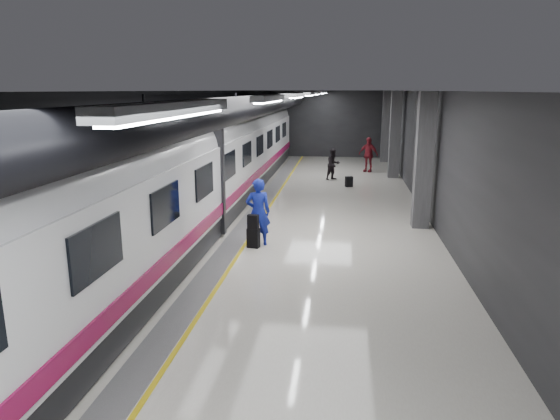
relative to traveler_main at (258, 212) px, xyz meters
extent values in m
plane|color=silver|center=(0.55, 0.70, -1.01)|extent=(40.00, 40.00, 0.00)
cube|color=black|center=(0.55, 0.70, 3.49)|extent=(10.00, 40.00, 0.02)
cube|color=#28282B|center=(0.55, 20.70, 1.24)|extent=(10.00, 0.02, 4.50)
cube|color=#28282B|center=(-4.45, 0.70, 1.24)|extent=(0.02, 40.00, 4.50)
cube|color=#28282B|center=(5.55, 0.70, 1.24)|extent=(0.02, 40.00, 4.50)
cube|color=slate|center=(-0.80, 0.70, -1.01)|extent=(0.65, 39.80, 0.01)
cube|color=yellow|center=(-0.40, 0.70, -1.00)|extent=(0.10, 39.80, 0.01)
cylinder|color=black|center=(-0.75, 0.70, 2.94)|extent=(0.80, 38.00, 0.80)
cube|color=silver|center=(1.15, -10.30, 3.39)|extent=(0.22, 2.60, 0.10)
cube|color=silver|center=(1.15, -5.30, 3.39)|extent=(0.22, 2.60, 0.10)
cube|color=silver|center=(1.15, -0.30, 3.39)|extent=(0.22, 2.60, 0.10)
cube|color=silver|center=(1.15, 4.70, 3.39)|extent=(0.22, 2.60, 0.10)
cube|color=silver|center=(1.15, 9.70, 3.39)|extent=(0.22, 2.60, 0.10)
cube|color=silver|center=(1.15, 14.70, 3.39)|extent=(0.22, 2.60, 0.10)
cube|color=silver|center=(1.15, 18.70, 3.39)|extent=(0.22, 2.60, 0.10)
cube|color=#515154|center=(5.10, 2.70, 1.24)|extent=(0.55, 0.55, 4.50)
cube|color=#515154|center=(5.10, 12.70, 1.24)|extent=(0.55, 0.55, 4.50)
cube|color=#515154|center=(5.10, 18.70, 1.24)|extent=(0.55, 0.55, 4.50)
cube|color=black|center=(-2.70, 0.70, -0.66)|extent=(2.80, 38.00, 0.60)
cube|color=white|center=(-2.70, 0.70, 0.74)|extent=(2.90, 38.00, 2.20)
cylinder|color=white|center=(-2.70, 0.70, 1.69)|extent=(2.80, 38.00, 2.80)
cube|color=maroon|center=(-1.23, 0.70, -0.06)|extent=(0.04, 38.00, 0.35)
cube|color=black|center=(-2.70, 0.70, 0.99)|extent=(3.05, 0.25, 3.80)
cube|color=black|center=(-1.23, -7.30, 1.14)|extent=(0.05, 1.60, 0.85)
cube|color=black|center=(-1.23, -4.30, 1.14)|extent=(0.05, 1.60, 0.85)
cube|color=black|center=(-1.23, -1.30, 1.14)|extent=(0.05, 1.60, 0.85)
cube|color=black|center=(-1.23, 1.70, 1.14)|extent=(0.05, 1.60, 0.85)
cube|color=black|center=(-1.23, 4.70, 1.14)|extent=(0.05, 1.60, 0.85)
cube|color=black|center=(-1.23, 7.70, 1.14)|extent=(0.05, 1.60, 0.85)
cube|color=black|center=(-1.23, 10.70, 1.14)|extent=(0.05, 1.60, 0.85)
cube|color=black|center=(-1.23, 13.70, 1.14)|extent=(0.05, 1.60, 0.85)
cube|color=black|center=(-1.23, 16.70, 1.14)|extent=(0.05, 1.60, 0.85)
imported|color=#1A2BC6|center=(0.00, 0.00, 0.00)|extent=(0.84, 0.66, 2.02)
cube|color=black|center=(-0.10, -0.28, -0.72)|extent=(0.39, 0.29, 0.58)
cube|color=black|center=(-0.10, -0.30, -0.22)|extent=(0.34, 0.22, 0.42)
imported|color=black|center=(1.95, 11.51, -0.21)|extent=(0.99, 0.97, 1.61)
imported|color=maroon|center=(3.84, 14.39, -0.03)|extent=(1.24, 0.93, 1.96)
cube|color=black|center=(2.75, 9.66, -0.76)|extent=(0.39, 0.32, 0.50)
camera|label=1|loc=(2.48, -14.15, 3.53)|focal=32.00mm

